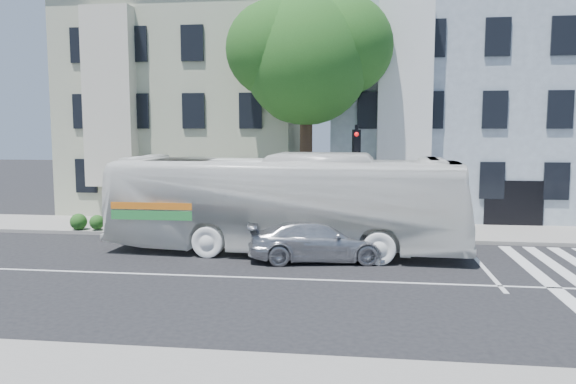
# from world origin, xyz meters

# --- Properties ---
(ground) EXTENTS (120.00, 120.00, 0.00)m
(ground) POSITION_xyz_m (0.00, 0.00, 0.00)
(ground) COLOR black
(ground) RESTS_ON ground
(sidewalk_far) EXTENTS (80.00, 4.00, 0.15)m
(sidewalk_far) POSITION_xyz_m (0.00, 8.00, 0.07)
(sidewalk_far) COLOR gray
(sidewalk_far) RESTS_ON ground
(building_left) EXTENTS (12.00, 10.00, 11.00)m
(building_left) POSITION_xyz_m (-7.00, 15.00, 5.50)
(building_left) COLOR #ADB093
(building_left) RESTS_ON ground
(building_right) EXTENTS (12.00, 10.00, 11.00)m
(building_right) POSITION_xyz_m (7.00, 15.00, 5.50)
(building_right) COLOR #8B97A5
(building_right) RESTS_ON ground
(street_tree) EXTENTS (7.30, 5.90, 11.10)m
(street_tree) POSITION_xyz_m (0.06, 8.74, 7.83)
(street_tree) COLOR #2D2116
(street_tree) RESTS_ON ground
(bus) EXTENTS (3.76, 13.29, 3.66)m
(bus) POSITION_xyz_m (-0.31, 3.71, 1.83)
(bus) COLOR white
(bus) RESTS_ON ground
(sedan) EXTENTS (2.75, 5.17, 1.43)m
(sedan) POSITION_xyz_m (1.03, 2.56, 0.71)
(sedan) COLOR silver
(sedan) RESTS_ON ground
(hedge) EXTENTS (8.32, 3.53, 0.70)m
(hedge) POSITION_xyz_m (-5.52, 6.30, 0.50)
(hedge) COLOR #20541B
(hedge) RESTS_ON sidewalk_far
(traffic_signal) EXTENTS (0.48, 0.55, 4.71)m
(traffic_signal) POSITION_xyz_m (2.24, 7.31, 3.04)
(traffic_signal) COLOR black
(traffic_signal) RESTS_ON ground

